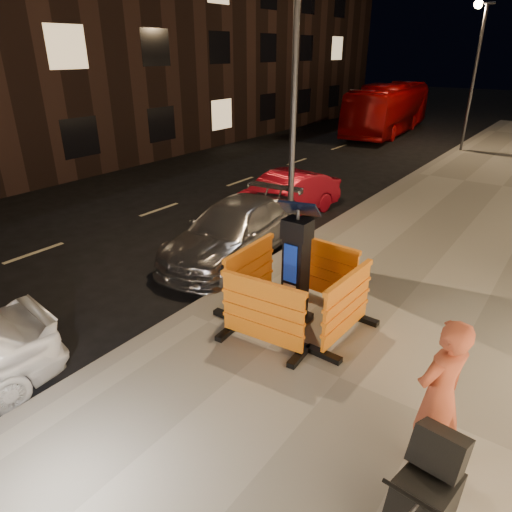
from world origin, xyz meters
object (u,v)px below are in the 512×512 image
Objects in this scene: barrier_bldgside at (347,307)px; stroller at (426,493)px; barrier_kerbside at (250,275)px; car_red at (283,216)px; man at (439,395)px; barrier_back at (322,270)px; parking_kiosk at (296,266)px; car_silver at (234,256)px; barrier_front at (262,314)px; bus_doubledecker at (386,133)px.

stroller is (2.03, -2.55, -0.05)m from barrier_bldgside.
barrier_bldgside is (1.90, 0.00, 0.00)m from barrier_kerbside.
car_red is 8.88m from man.
barrier_back is 1.00× the size of barrier_bldgside.
barrier_back is 1.34m from barrier_kerbside.
parking_kiosk reaches higher than car_silver.
barrier_front is (0.00, -0.95, -0.45)m from parking_kiosk.
barrier_front is at bearing -78.60° from man.
barrier_bldgside reaches higher than car_red.
bus_doubledecker is 24.88m from stroller.
barrier_bldgside is (0.95, 0.00, -0.45)m from parking_kiosk.
barrier_front reaches higher than car_red.
barrier_front and barrier_kerbside have the same top height.
man is at bearing -18.87° from barrier_front.
car_silver is 6.51m from man.
barrier_back is 5.07m from car_red.
car_silver reaches higher than car_red.
barrier_bldgside reaches higher than stroller.
barrier_back is at bearing 47.20° from barrier_bldgside.
car_silver is at bearing 43.53° from barrier_kerbside.
bus_doubledecker reaches higher than barrier_bldgside.
barrier_kerbside is 0.79× the size of man.
man reaches higher than barrier_kerbside.
stroller is at bearing 37.99° from man.
car_red is at bearing 133.95° from barrier_back.
barrier_kerbside is 0.34× the size of car_silver.
parking_kiosk reaches higher than man.
man reaches higher than bus_doubledecker.
barrier_back is 4.60m from stroller.
stroller is at bearing -124.72° from barrier_kerbside.
parking_kiosk reaches higher than stroller.
barrier_bldgside is at bearing 0.20° from parking_kiosk.
barrier_front is 1.34m from barrier_kerbside.
parking_kiosk is at bearing -78.32° from bus_doubledecker.
barrier_front is 3.39m from stroller.
man is at bearing -38.47° from car_red.
barrier_kerbside is (-0.95, 0.95, 0.00)m from barrier_front.
barrier_back is at bearing -46.80° from barrier_kerbside.
barrier_kerbside is at bearing -179.80° from parking_kiosk.
man is 1.01m from stroller.
barrier_back is 0.79× the size of man.
man is at bearing -115.61° from barrier_kerbside.
barrier_back is (0.00, 1.90, 0.00)m from barrier_front.
bus_doubledecker is (-6.37, 20.49, -1.17)m from parking_kiosk.
barrier_front is 1.40× the size of stroller.
car_red is 0.39× the size of bus_doubledecker.
barrier_front is at bearing 137.20° from barrier_bldgside.
parking_kiosk is at bearing -47.33° from car_red.
parking_kiosk is 1.05m from barrier_back.
barrier_front is 1.00× the size of barrier_back.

